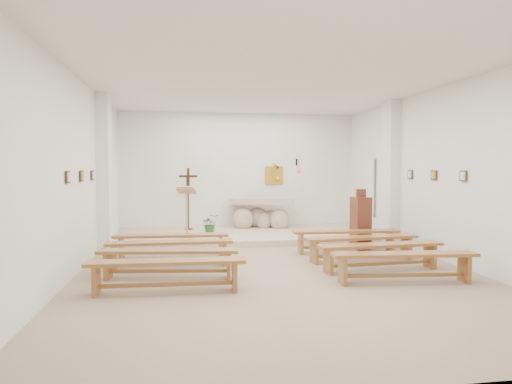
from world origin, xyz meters
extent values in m
cube|color=tan|center=(0.00, 0.00, 0.00)|extent=(7.00, 10.00, 0.00)
cube|color=white|center=(-3.49, 0.00, 1.75)|extent=(0.02, 10.00, 3.50)
cube|color=white|center=(3.49, 0.00, 1.75)|extent=(0.02, 10.00, 3.50)
cube|color=white|center=(0.00, 4.99, 1.75)|extent=(7.00, 0.02, 3.50)
cube|color=silver|center=(0.00, 0.00, 3.49)|extent=(7.00, 10.00, 0.02)
cube|color=beige|center=(0.00, 3.50, 0.07)|extent=(6.98, 3.00, 0.15)
cube|color=white|center=(-3.37, 2.00, 1.75)|extent=(0.26, 0.55, 3.50)
cube|color=white|center=(3.37, 2.00, 1.75)|extent=(0.26, 0.55, 3.50)
cube|color=gold|center=(1.05, 4.96, 1.65)|extent=(0.55, 0.04, 0.55)
cube|color=black|center=(1.75, 4.97, 2.05)|extent=(0.04, 0.02, 0.20)
cylinder|color=black|center=(1.75, 4.82, 2.12)|extent=(0.02, 0.30, 0.02)
cylinder|color=black|center=(1.75, 4.67, 1.95)|extent=(0.01, 0.01, 0.34)
sphere|color=red|center=(1.75, 4.67, 1.76)|extent=(0.11, 0.11, 0.11)
cube|color=#402F1C|center=(-3.47, -0.80, 1.72)|extent=(0.03, 0.20, 0.20)
cube|color=#402F1C|center=(-3.47, 0.20, 1.72)|extent=(0.03, 0.20, 0.20)
cube|color=#402F1C|center=(-3.47, 1.20, 1.72)|extent=(0.03, 0.20, 0.20)
cube|color=#402F1C|center=(3.47, -0.80, 1.72)|extent=(0.03, 0.20, 0.20)
cube|color=#402F1C|center=(3.47, 0.20, 1.72)|extent=(0.03, 0.20, 0.20)
cube|color=#402F1C|center=(3.47, 1.20, 1.72)|extent=(0.03, 0.20, 0.20)
cube|color=silver|center=(-3.43, 2.70, 0.27)|extent=(0.10, 0.85, 0.52)
cube|color=silver|center=(3.43, 2.70, 0.27)|extent=(0.10, 0.85, 0.52)
ellipsoid|color=beige|center=(0.04, 4.37, 0.40)|extent=(0.59, 0.51, 0.67)
ellipsoid|color=beige|center=(1.06, 4.18, 0.39)|extent=(0.56, 0.47, 0.63)
ellipsoid|color=beige|center=(0.49, 4.61, 0.42)|extent=(0.63, 0.54, 0.59)
ellipsoid|color=beige|center=(0.87, 4.49, 0.37)|extent=(0.52, 0.44, 0.56)
ellipsoid|color=beige|center=(0.64, 4.34, 0.34)|extent=(0.44, 0.37, 0.52)
cube|color=beige|center=(0.60, 4.40, 0.92)|extent=(1.95, 1.10, 0.18)
cube|color=tan|center=(-1.56, 2.89, 0.17)|extent=(0.46, 0.46, 0.04)
cylinder|color=tan|center=(-1.56, 2.89, 0.70)|extent=(0.05, 0.05, 1.10)
cube|color=tan|center=(-1.57, 2.87, 1.30)|extent=(0.53, 0.43, 0.18)
cube|color=silver|center=(-1.58, 2.83, 1.36)|extent=(0.45, 0.35, 0.14)
cylinder|color=#351F11|center=(-1.51, 4.30, 0.16)|extent=(0.23, 0.23, 0.03)
cylinder|color=#351F11|center=(-1.51, 4.30, 0.67)|extent=(0.03, 0.03, 1.04)
cube|color=#351F11|center=(-1.51, 4.30, 1.52)|extent=(0.08, 0.06, 0.71)
cube|color=#351F11|center=(-1.51, 4.30, 1.64)|extent=(0.51, 0.19, 0.07)
cube|color=#351F11|center=(-1.52, 4.27, 1.49)|extent=(0.10, 0.06, 0.30)
imported|color=#275522|center=(-0.95, 3.47, 0.40)|extent=(0.52, 0.47, 0.50)
cube|color=#582719|center=(2.40, 1.44, 0.60)|extent=(0.42, 0.42, 1.20)
cube|color=#582719|center=(2.40, 1.44, 1.29)|extent=(0.25, 0.09, 0.20)
cube|color=#9C5A2D|center=(-1.89, 1.03, 0.47)|extent=(2.36, 0.47, 0.05)
cube|color=#9C5A2D|center=(-2.90, 1.07, 0.22)|extent=(0.08, 0.34, 0.45)
cube|color=#9C5A2D|center=(-0.88, 0.98, 0.22)|extent=(0.08, 0.34, 0.45)
cube|color=#9C5A2D|center=(-1.89, 1.03, 0.13)|extent=(1.98, 0.15, 0.05)
cube|color=#9C5A2D|center=(1.89, 1.03, 0.47)|extent=(2.36, 0.49, 0.05)
cube|color=#9C5A2D|center=(0.88, 1.08, 0.22)|extent=(0.08, 0.34, 0.45)
cube|color=#9C5A2D|center=(2.90, 0.97, 0.22)|extent=(0.08, 0.34, 0.45)
cube|color=#9C5A2D|center=(1.89, 1.03, 0.13)|extent=(1.98, 0.17, 0.05)
cube|color=#9C5A2D|center=(-1.89, 0.13, 0.47)|extent=(2.35, 0.41, 0.05)
cube|color=#9C5A2D|center=(-2.90, 0.11, 0.22)|extent=(0.07, 0.34, 0.45)
cube|color=#9C5A2D|center=(-0.88, 0.14, 0.22)|extent=(0.07, 0.34, 0.45)
cube|color=#9C5A2D|center=(-1.89, 0.13, 0.13)|extent=(1.98, 0.09, 0.05)
cube|color=#9C5A2D|center=(1.89, 0.13, 0.47)|extent=(2.37, 0.59, 0.05)
cube|color=#9C5A2D|center=(0.88, 0.03, 0.22)|extent=(0.10, 0.35, 0.45)
cube|color=#9C5A2D|center=(2.90, 0.22, 0.22)|extent=(0.10, 0.35, 0.45)
cube|color=#9C5A2D|center=(1.89, 0.13, 0.13)|extent=(1.97, 0.25, 0.05)
cube|color=#9C5A2D|center=(-1.89, -0.77, 0.47)|extent=(2.38, 0.67, 0.05)
cube|color=#9C5A2D|center=(-2.90, -0.64, 0.22)|extent=(0.11, 0.35, 0.45)
cube|color=#9C5A2D|center=(-0.88, -0.90, 0.22)|extent=(0.11, 0.35, 0.45)
cube|color=#9C5A2D|center=(-1.89, -0.77, 0.13)|extent=(1.97, 0.31, 0.05)
cube|color=#9C5A2D|center=(1.89, -0.77, 0.47)|extent=(2.37, 0.55, 0.05)
cube|color=#9C5A2D|center=(0.88, -0.85, 0.22)|extent=(0.09, 0.35, 0.45)
cube|color=#9C5A2D|center=(2.90, -0.70, 0.22)|extent=(0.09, 0.35, 0.45)
cube|color=#9C5A2D|center=(1.89, -0.77, 0.13)|extent=(1.97, 0.21, 0.05)
cube|color=#9C5A2D|center=(-1.89, -1.67, 0.47)|extent=(2.36, 0.45, 0.05)
cube|color=#9C5A2D|center=(-2.90, -1.64, 0.22)|extent=(0.07, 0.34, 0.45)
cube|color=#9C5A2D|center=(-0.88, -1.70, 0.22)|extent=(0.07, 0.34, 0.45)
cube|color=#9C5A2D|center=(-1.89, -1.67, 0.13)|extent=(1.98, 0.13, 0.05)
cube|color=#9C5A2D|center=(1.89, -1.67, 0.47)|extent=(2.37, 0.57, 0.05)
cube|color=#9C5A2D|center=(0.88, -1.59, 0.22)|extent=(0.09, 0.35, 0.45)
cube|color=#9C5A2D|center=(2.90, -1.76, 0.22)|extent=(0.09, 0.35, 0.45)
cube|color=#9C5A2D|center=(1.89, -1.67, 0.13)|extent=(1.97, 0.23, 0.05)
camera|label=1|loc=(-1.62, -8.52, 1.86)|focal=32.00mm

